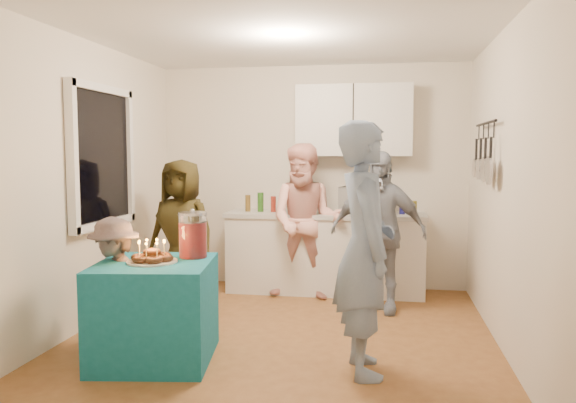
% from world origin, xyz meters
% --- Properties ---
extents(floor, '(4.00, 4.00, 0.00)m').
position_xyz_m(floor, '(0.00, 0.00, 0.00)').
color(floor, brown).
rests_on(floor, ground).
extents(ceiling, '(4.00, 4.00, 0.00)m').
position_xyz_m(ceiling, '(0.00, 0.00, 2.60)').
color(ceiling, white).
rests_on(ceiling, floor).
extents(back_wall, '(3.60, 3.60, 0.00)m').
position_xyz_m(back_wall, '(0.00, 2.00, 1.30)').
color(back_wall, silver).
rests_on(back_wall, floor).
extents(left_wall, '(4.00, 4.00, 0.00)m').
position_xyz_m(left_wall, '(-1.80, 0.00, 1.30)').
color(left_wall, silver).
rests_on(left_wall, floor).
extents(right_wall, '(4.00, 4.00, 0.00)m').
position_xyz_m(right_wall, '(1.80, 0.00, 1.30)').
color(right_wall, silver).
rests_on(right_wall, floor).
extents(window_night, '(0.04, 1.00, 1.20)m').
position_xyz_m(window_night, '(-1.77, 0.30, 1.55)').
color(window_night, black).
rests_on(window_night, left_wall).
extents(counter, '(2.20, 0.58, 0.86)m').
position_xyz_m(counter, '(0.20, 1.70, 0.43)').
color(counter, white).
rests_on(counter, floor).
extents(countertop, '(2.24, 0.62, 0.05)m').
position_xyz_m(countertop, '(0.20, 1.70, 0.89)').
color(countertop, beige).
rests_on(countertop, counter).
extents(upper_cabinet, '(1.30, 0.30, 0.80)m').
position_xyz_m(upper_cabinet, '(0.50, 1.85, 1.95)').
color(upper_cabinet, white).
rests_on(upper_cabinet, back_wall).
extents(pot_rack, '(0.12, 1.00, 0.60)m').
position_xyz_m(pot_rack, '(1.72, 0.70, 1.60)').
color(pot_rack, black).
rests_on(pot_rack, right_wall).
extents(microwave, '(0.61, 0.48, 0.30)m').
position_xyz_m(microwave, '(0.65, 1.70, 1.06)').
color(microwave, white).
rests_on(microwave, countertop).
extents(party_table, '(0.97, 0.97, 0.76)m').
position_xyz_m(party_table, '(-0.86, -0.63, 0.38)').
color(party_table, '#126278').
rests_on(party_table, floor).
extents(donut_cake, '(0.38, 0.38, 0.18)m').
position_xyz_m(donut_cake, '(-0.87, -0.65, 0.85)').
color(donut_cake, '#381C0C').
rests_on(donut_cake, party_table).
extents(punch_jar, '(0.22, 0.22, 0.34)m').
position_xyz_m(punch_jar, '(-0.64, -0.40, 0.93)').
color(punch_jar, red).
rests_on(punch_jar, party_table).
extents(man_birthday, '(0.58, 0.74, 1.81)m').
position_xyz_m(man_birthday, '(0.72, -0.60, 0.91)').
color(man_birthday, '#798FB0').
rests_on(man_birthday, floor).
extents(woman_back_left, '(0.81, 0.60, 1.52)m').
position_xyz_m(woman_back_left, '(-1.20, 0.86, 0.76)').
color(woman_back_left, '#4C4015').
rests_on(woman_back_left, floor).
extents(woman_back_center, '(0.85, 0.68, 1.69)m').
position_xyz_m(woman_back_center, '(0.03, 1.36, 0.84)').
color(woman_back_center, '#FF8F85').
rests_on(woman_back_center, floor).
extents(woman_back_right, '(0.97, 0.45, 1.61)m').
position_xyz_m(woman_back_right, '(0.80, 1.01, 0.80)').
color(woman_back_right, '#11203A').
rests_on(woman_back_right, floor).
extents(child_near_left, '(0.79, 0.78, 1.10)m').
position_xyz_m(child_near_left, '(-1.19, -0.62, 0.55)').
color(child_near_left, '#504140').
rests_on(child_near_left, floor).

